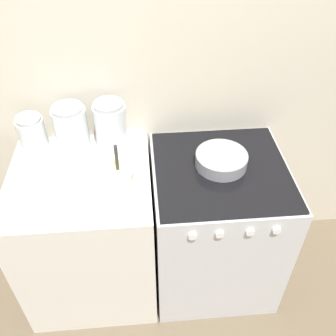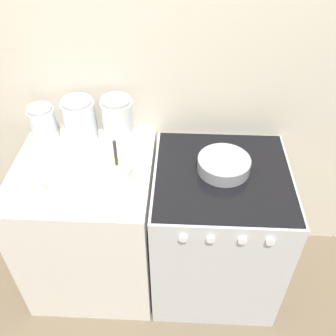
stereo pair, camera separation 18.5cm
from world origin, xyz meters
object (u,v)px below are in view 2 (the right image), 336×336
Objects in this scene: storage_jar_middle at (81,124)px; tin_can at (37,187)px; mixing_bowl at (110,172)px; stove at (216,230)px; storage_jar_left at (44,126)px; baking_pan at (224,164)px; storage_jar_right at (118,124)px.

tin_can is at bearing -104.96° from storage_jar_middle.
storage_jar_middle is (-0.21, 0.32, 0.05)m from mixing_bowl.
tin_can is (-0.32, -0.11, -0.01)m from mixing_bowl.
storage_jar_left is (-0.97, 0.24, 0.54)m from stove.
baking_pan reaches higher than stove.
storage_jar_left reaches higher than stove.
stove is at bearing -91.33° from baking_pan.
baking_pan is 0.80m from storage_jar_middle.
storage_jar_left is at bearing 167.82° from baking_pan.
storage_jar_left is at bearing -180.00° from storage_jar_right.
mixing_bowl is 0.92× the size of storage_jar_right.
storage_jar_right is at bearing 156.85° from stove.
storage_jar_right is (-0.56, 0.24, 0.57)m from stove.
stove is at bearing 8.66° from mixing_bowl.
storage_jar_middle is 0.45m from tin_can.
mixing_bowl is (-0.56, -0.09, 0.51)m from stove.
baking_pan is (0.56, 0.11, -0.03)m from mixing_bowl.
stove is 0.98m from storage_jar_middle.
stove is 0.83m from storage_jar_right.
storage_jar_left is (-0.97, 0.21, 0.05)m from baking_pan.
baking_pan is 1.00m from storage_jar_left.
mixing_bowl is 0.34m from tin_can.
storage_jar_right reaches higher than mixing_bowl.
storage_jar_right is at bearing 0.00° from storage_jar_middle.
stove is 3.44× the size of storage_jar_middle.
storage_jar_left is 1.84× the size of tin_can.
mixing_bowl is at bearing -168.45° from baking_pan.
tin_can is (-0.88, -0.20, 0.51)m from stove.
storage_jar_right is 0.55m from tin_can.
baking_pan is at bearing -15.32° from storage_jar_middle.
baking_pan is 2.34× the size of tin_can.
storage_jar_right is at bearing 159.45° from baking_pan.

